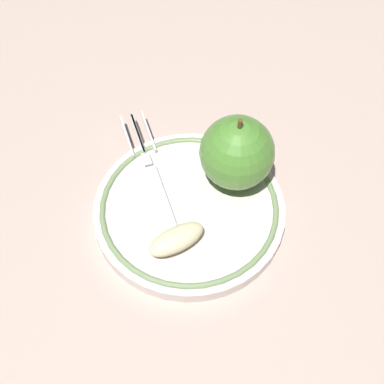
{
  "coord_description": "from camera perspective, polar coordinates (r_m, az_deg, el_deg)",
  "views": [
    {
      "loc": [
        0.15,
        0.26,
        0.46
      ],
      "look_at": [
        -0.0,
        0.02,
        0.04
      ],
      "focal_mm": 50.0,
      "sensor_mm": 36.0,
      "label": 1
    }
  ],
  "objects": [
    {
      "name": "ground_plane",
      "position": [
        0.55,
        -1.14,
        -1.22
      ],
      "size": [
        2.0,
        2.0,
        0.0
      ],
      "primitive_type": "plane",
      "color": "#BAA194"
    },
    {
      "name": "plate",
      "position": [
        0.53,
        0.0,
        -1.72
      ],
      "size": [
        0.19,
        0.19,
        0.02
      ],
      "color": "silver",
      "rests_on": "ground_plane"
    },
    {
      "name": "apple_red_whole",
      "position": [
        0.52,
        4.82,
        4.21
      ],
      "size": [
        0.07,
        0.07,
        0.08
      ],
      "color": "#4E8A33",
      "rests_on": "plate"
    },
    {
      "name": "apple_slice_front",
      "position": [
        0.5,
        -1.69,
        -5.06
      ],
      "size": [
        0.06,
        0.03,
        0.02
      ],
      "primitive_type": "ellipsoid",
      "rotation": [
        0.0,
        0.0,
        6.28
      ],
      "color": "beige",
      "rests_on": "plate"
    },
    {
      "name": "fork",
      "position": [
        0.55,
        -4.26,
        1.8
      ],
      "size": [
        0.06,
        0.17,
        0.0
      ],
      "rotation": [
        0.0,
        0.0,
        4.48
      ],
      "color": "silver",
      "rests_on": "plate"
    }
  ]
}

